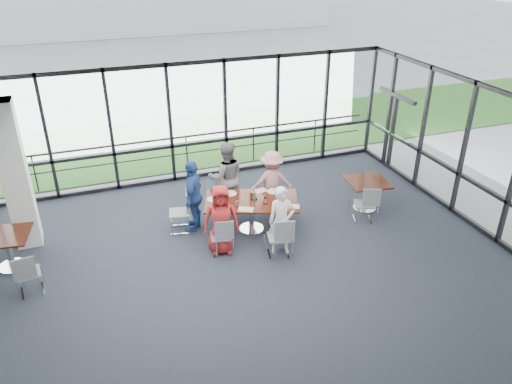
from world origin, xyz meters
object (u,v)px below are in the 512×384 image
object	(u,v)px
diner_far_right	(272,182)
chair_spare_lb	(24,224)
chair_main_nr	(279,237)
chair_main_fr	(276,194)
side_table_left	(6,240)
chair_spare_r	(364,204)
diner_near_left	(221,220)
chair_main_fl	(227,193)
structural_column	(15,176)
main_table	(251,205)
diner_far_left	(227,177)
chair_spare_la	(28,273)
side_table_right	(367,185)
diner_end	(194,195)
chair_main_nl	(221,236)
diner_near_right	(282,221)
chair_main_end	(179,213)

from	to	relation	value
diner_far_right	chair_spare_lb	distance (m)	5.56
chair_main_nr	chair_main_fr	bearing A→B (deg)	81.90
side_table_left	chair_spare_r	bearing A→B (deg)	-6.00
diner_near_left	chair_main_fl	xyz separation A→B (m)	(0.66, 1.77, -0.35)
structural_column	chair_main_fr	bearing A→B (deg)	-4.43
structural_column	chair_main_nr	xyz separation A→B (m)	(4.90, -2.33, -1.15)
main_table	diner_far_right	bearing A→B (deg)	60.46
diner_far_left	chair_main_fl	distance (m)	0.48
diner_near_left	chair_spare_la	distance (m)	3.76
side_table_left	side_table_right	bearing A→B (deg)	-2.28
diner_end	chair_spare_r	distance (m)	3.93
chair_main_nl	diner_near_right	bearing A→B (deg)	-8.15
diner_near_left	chair_main_end	size ratio (longest dim) A/B	1.68
chair_main_end	chair_spare_la	xyz separation A→B (m)	(-3.10, -1.22, -0.03)
diner_far_left	chair_spare_r	distance (m)	3.28
side_table_left	diner_end	world-z (taller)	diner_end
diner_far_right	chair_main_end	distance (m)	2.30
diner_far_right	chair_main_end	xyz separation A→B (m)	(-2.28, -0.14, -0.32)
chair_spare_la	chair_spare_lb	bearing A→B (deg)	87.28
diner_near_left	diner_end	bearing A→B (deg)	116.92
structural_column	chair_main_nr	world-z (taller)	structural_column
main_table	chair_spare_lb	bearing A→B (deg)	-174.60
side_table_left	chair_spare_lb	world-z (taller)	chair_spare_lb
structural_column	chair_main_fl	bearing A→B (deg)	0.10
diner_far_left	structural_column	bearing A→B (deg)	7.45
diner_far_left	diner_end	bearing A→B (deg)	39.58
side_table_left	chair_main_end	distance (m)	3.51
diner_end	chair_spare_lb	distance (m)	3.68
chair_main_fr	chair_spare_lb	world-z (taller)	chair_spare_lb
chair_spare_la	structural_column	bearing A→B (deg)	85.46
chair_spare_lb	chair_main_end	bearing A→B (deg)	174.06
diner_end	chair_spare_r	bearing A→B (deg)	103.45
main_table	diner_near_right	size ratio (longest dim) A/B	1.52
side_table_right	chair_spare_r	world-z (taller)	chair_spare_r
structural_column	diner_near_left	distance (m)	4.30
main_table	chair_main_nl	distance (m)	1.16
chair_main_nr	chair_main_end	bearing A→B (deg)	147.71
diner_far_left	diner_far_right	distance (m)	1.08
structural_column	side_table_right	distance (m)	7.81
chair_main_nl	chair_spare_r	world-z (taller)	chair_spare_r
side_table_left	diner_near_right	world-z (taller)	diner_near_right
structural_column	chair_spare_la	bearing A→B (deg)	-87.19
diner_end	side_table_right	bearing A→B (deg)	111.15
side_table_right	diner_near_left	world-z (taller)	diner_near_left
structural_column	diner_near_left	xyz separation A→B (m)	(3.84, -1.76, -0.83)
diner_end	chair_main_nr	size ratio (longest dim) A/B	1.88
diner_end	chair_main_fl	distance (m)	1.24
diner_far_right	chair_main_nl	world-z (taller)	diner_far_right
diner_far_right	side_table_right	bearing A→B (deg)	175.39
side_table_right	diner_far_right	world-z (taller)	diner_far_right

